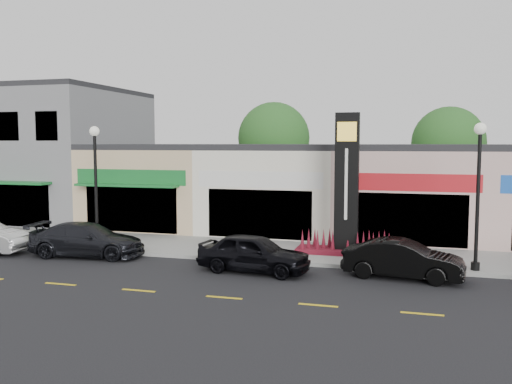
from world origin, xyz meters
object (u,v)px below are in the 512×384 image
(lamp_east_near, at_px, (478,181))
(car_dark_sedan, at_px, (87,240))
(lamp_west_near, at_px, (96,174))
(car_black_conv, at_px, (403,259))
(car_black_sedan, at_px, (254,253))
(pylon_sign, at_px, (346,204))

(lamp_east_near, relative_size, car_dark_sedan, 1.10)
(lamp_west_near, distance_m, car_black_conv, 13.76)
(car_black_conv, bearing_deg, car_dark_sedan, 96.69)
(car_dark_sedan, bearing_deg, lamp_east_near, -91.45)
(lamp_east_near, bearing_deg, car_black_sedan, -166.40)
(lamp_west_near, relative_size, car_black_conv, 1.29)
(car_black_sedan, bearing_deg, car_black_conv, -77.90)
(pylon_sign, relative_size, car_black_conv, 1.42)
(car_dark_sedan, height_order, car_black_sedan, car_black_sedan)
(lamp_west_near, distance_m, car_dark_sedan, 3.00)
(lamp_east_near, relative_size, pylon_sign, 0.91)
(car_dark_sedan, xyz_separation_m, car_black_conv, (13.16, -0.25, -0.02))
(lamp_west_near, distance_m, pylon_sign, 11.19)
(lamp_east_near, bearing_deg, car_black_conv, -151.37)
(pylon_sign, height_order, car_black_conv, pylon_sign)
(lamp_west_near, xyz_separation_m, car_dark_sedan, (0.25, -1.17, -2.75))
(pylon_sign, bearing_deg, car_black_conv, -52.35)
(pylon_sign, xyz_separation_m, car_black_sedan, (-3.04, -3.64, -1.54))
(car_dark_sedan, bearing_deg, car_black_sedan, -101.45)
(lamp_east_near, distance_m, car_black_sedan, 8.72)
(pylon_sign, height_order, car_dark_sedan, pylon_sign)
(pylon_sign, relative_size, car_black_sedan, 1.40)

